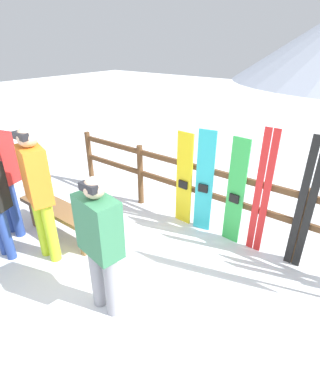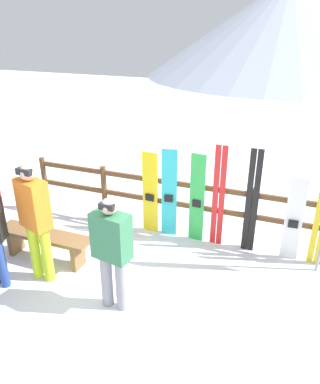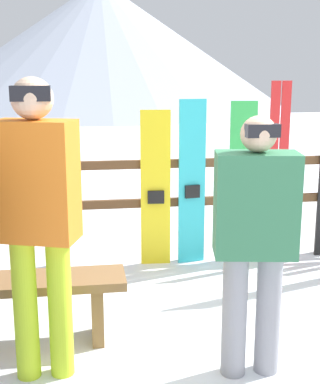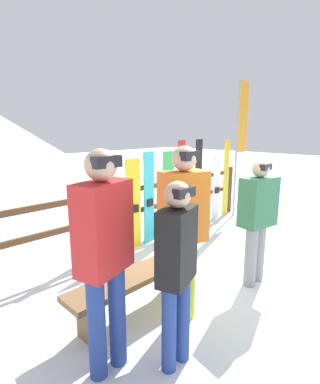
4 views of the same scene
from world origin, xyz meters
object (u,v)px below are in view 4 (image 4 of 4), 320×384
Objects in this scene: person_red at (104,248)px; ski_pair_yellow at (226,178)px; snowboard_cyan at (149,198)px; person_plaid_green at (258,215)px; person_orange at (183,224)px; ski_pair_red at (181,187)px; person_black at (177,263)px; snowboard_green at (169,194)px; ski_pair_black at (198,183)px; snowboard_yellow at (133,205)px; rental_flag at (240,131)px; bench at (136,283)px; snowboard_white at (216,187)px.

ski_pair_yellow is (4.56, 1.81, -0.21)m from person_red.
person_plaid_green is at bearing -90.99° from snowboard_cyan.
snowboard_cyan is (1.27, 1.82, -0.26)m from person_orange.
person_plaid_green is 0.91× the size of ski_pair_red.
person_black is 3.12m from snowboard_green.
person_plaid_green is at bearing -125.33° from ski_pair_black.
person_black is 1.00× the size of snowboard_cyan.
person_orange is at bearing 173.21° from person_plaid_green.
snowboard_yellow is 0.94× the size of snowboard_cyan.
ski_pair_red is at bearing 39.94° from person_black.
person_black is 0.53× the size of rental_flag.
ski_pair_red reaches higher than snowboard_cyan.
ski_pair_yellow is at bearing 39.22° from person_plaid_green.
ski_pair_red is (2.59, 2.17, -0.05)m from person_black.
ski_pair_red is 2.00m from rental_flag.
ski_pair_yellow is at bearing 130.42° from rental_flag.
person_black is 0.92× the size of ski_pair_yellow.
snowboard_green reaches higher than bench.
person_orange reaches higher than snowboard_white.
snowboard_white is (2.04, 1.97, -0.21)m from person_plaid_green.
rental_flag reaches higher than ski_pair_yellow.
ski_pair_red reaches higher than snowboard_green.
snowboard_green is 0.89× the size of ski_pair_black.
person_black is 1.01× the size of snowboard_green.
snowboard_green is (2.66, 1.81, -0.29)m from person_red.
ski_pair_black is 1.25× the size of snowboard_white.
person_plaid_green is 3.29m from rental_flag.
person_orange is 1.13× the size of person_plaid_green.
person_red is at bearing 175.72° from person_plaid_green.
rental_flag is at bearing 16.63° from bench.
snowboard_green is 0.91× the size of ski_pair_yellow.
snowboard_green is at bearing 174.64° from rental_flag.
snowboard_cyan reaches higher than snowboard_green.
person_red is 3.23m from snowboard_green.
ski_pair_red is at bearing 31.05° from person_red.
rental_flag is at bearing -19.64° from snowboard_white.
ski_pair_yellow is (2.38, 0.00, 0.07)m from snowboard_cyan.
ski_pair_yellow reaches higher than snowboard_white.
person_red is 3.98m from ski_pair_black.
ski_pair_black is (2.89, 1.42, 0.51)m from bench.
snowboard_yellow is 0.35m from snowboard_cyan.
person_red is (-0.42, 0.36, 0.14)m from person_black.
ski_pair_red is (0.84, 0.00, 0.08)m from snowboard_cyan.
rental_flag reaches higher than person_plaid_green.
snowboard_white is at bearing -179.46° from ski_pair_yellow.
person_black is 2.59m from snowboard_yellow.
ski_pair_red is 0.53m from ski_pair_black.
ski_pair_black reaches higher than snowboard_green.
snowboard_green is 1.52m from snowboard_white.
person_orange is 1.29× the size of snowboard_white.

